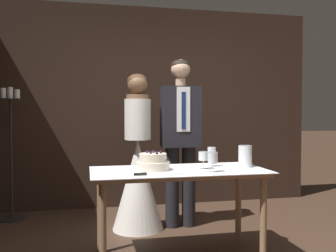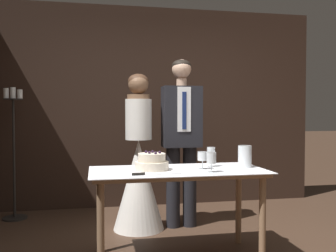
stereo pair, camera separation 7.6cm
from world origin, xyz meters
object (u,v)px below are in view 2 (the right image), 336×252
object	(u,v)px
cake_table	(178,181)
candle_stand	(14,153)
tiered_cake	(152,162)
groom	(181,133)
bride	(139,172)
wine_glass_near	(211,153)
wine_glass_middle	(211,159)
cake_knife	(147,174)
hurricane_candle	(245,157)
wine_glass_far	(202,157)

from	to	relation	value
cake_table	candle_stand	bearing A→B (deg)	136.71
tiered_cake	groom	size ratio (longest dim) A/B	0.16
bride	tiered_cake	bearing A→B (deg)	-89.02
tiered_cake	bride	distance (m)	0.87
wine_glass_near	groom	distance (m)	0.77
cake_table	wine_glass_middle	size ratio (longest dim) A/B	9.02
cake_knife	hurricane_candle	world-z (taller)	hurricane_candle
wine_glass_far	candle_stand	world-z (taller)	candle_stand
groom	wine_glass_far	bearing A→B (deg)	-91.34
hurricane_candle	cake_table	bearing A→B (deg)	-178.23
tiered_cake	wine_glass_far	distance (m)	0.44
cake_table	bride	world-z (taller)	bride
wine_glass_far	candle_stand	xyz separation A→B (m)	(-1.84, 1.54, -0.10)
wine_glass_near	hurricane_candle	xyz separation A→B (m)	(0.28, -0.09, -0.03)
hurricane_candle	bride	xyz separation A→B (m)	(-0.85, 0.85, -0.24)
bride	candle_stand	xyz separation A→B (m)	(-1.39, 0.66, 0.16)
cake_table	wine_glass_near	distance (m)	0.41
bride	candle_stand	world-z (taller)	bride
groom	cake_table	bearing A→B (deg)	-105.09
wine_glass_middle	hurricane_candle	size ratio (longest dim) A/B	0.85
cake_table	tiered_cake	bearing A→B (deg)	174.26
wine_glass_near	hurricane_candle	size ratio (longest dim) A/B	0.91
cake_knife	groom	bearing A→B (deg)	62.81
bride	wine_glass_near	bearing A→B (deg)	-53.23
bride	wine_glass_far	bearing A→B (deg)	-63.04
hurricane_candle	candle_stand	xyz separation A→B (m)	(-2.23, 1.51, -0.08)
cake_table	wine_glass_near	xyz separation A→B (m)	(0.33, 0.11, 0.22)
wine_glass_far	groom	size ratio (longest dim) A/B	0.08
hurricane_candle	candle_stand	world-z (taller)	candle_stand
cake_table	wine_glass_near	bearing A→B (deg)	18.96
cake_table	candle_stand	world-z (taller)	candle_stand
wine_glass_middle	groom	bearing A→B (deg)	90.09
tiered_cake	wine_glass_far	world-z (taller)	tiered_cake
cake_table	hurricane_candle	bearing A→B (deg)	1.77
candle_stand	groom	bearing A→B (deg)	-19.52
wine_glass_far	hurricane_candle	distance (m)	0.40
tiered_cake	hurricane_candle	size ratio (longest dim) A/B	1.47
wine_glass_near	bride	bearing A→B (deg)	126.77
cake_knife	wine_glass_far	xyz separation A→B (m)	(0.51, 0.21, 0.10)
wine_glass_middle	wine_glass_far	world-z (taller)	wine_glass_middle
cake_knife	hurricane_candle	bearing A→B (deg)	13.56
cake_knife	wine_glass_far	world-z (taller)	wine_glass_far
cake_knife	hurricane_candle	distance (m)	0.94
cake_table	bride	distance (m)	0.90
cake_table	groom	size ratio (longest dim) A/B	0.81
wine_glass_near	groom	bearing A→B (deg)	97.27
wine_glass_far	candle_stand	bearing A→B (deg)	140.02
tiered_cake	wine_glass_middle	distance (m)	0.51
wine_glass_far	hurricane_candle	size ratio (longest dim) A/B	0.78
cake_table	cake_knife	size ratio (longest dim) A/B	3.78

